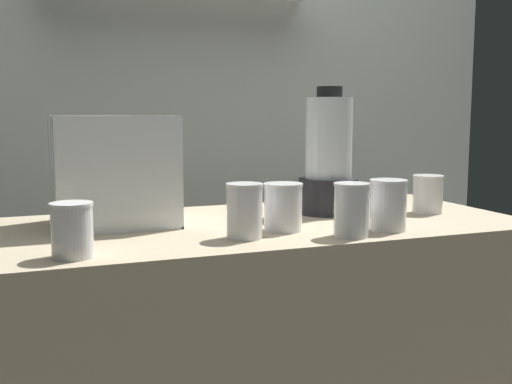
{
  "coord_description": "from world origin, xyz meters",
  "views": [
    {
      "loc": [
        -0.58,
        -1.51,
        1.19
      ],
      "look_at": [
        0.0,
        0.0,
        0.98
      ],
      "focal_mm": 44.26,
      "sensor_mm": 36.0,
      "label": 1
    }
  ],
  "objects_px": {
    "juice_cup_mango_far_left": "(72,234)",
    "juice_cup_orange_rightmost": "(428,195)",
    "juice_cup_mango_far_right": "(388,207)",
    "carrot_display_bin": "(114,191)",
    "juice_cup_orange_left": "(244,214)",
    "juice_cup_carrot_middle": "(283,210)",
    "blender_pitcher": "(328,162)",
    "juice_cup_pomegranate_right": "(351,213)"
  },
  "relations": [
    {
      "from": "juice_cup_mango_far_left",
      "to": "juice_cup_mango_far_right",
      "type": "bearing_deg",
      "value": 1.51
    },
    {
      "from": "juice_cup_orange_left",
      "to": "blender_pitcher",
      "type": "bearing_deg",
      "value": 35.75
    },
    {
      "from": "blender_pitcher",
      "to": "juice_cup_mango_far_right",
      "type": "distance_m",
      "value": 0.3
    },
    {
      "from": "juice_cup_mango_far_left",
      "to": "juice_cup_orange_left",
      "type": "relative_size",
      "value": 0.88
    },
    {
      "from": "juice_cup_pomegranate_right",
      "to": "juice_cup_orange_rightmost",
      "type": "relative_size",
      "value": 1.16
    },
    {
      "from": "blender_pitcher",
      "to": "carrot_display_bin",
      "type": "bearing_deg",
      "value": 176.71
    },
    {
      "from": "juice_cup_pomegranate_right",
      "to": "juice_cup_orange_rightmost",
      "type": "distance_m",
      "value": 0.43
    },
    {
      "from": "juice_cup_mango_far_left",
      "to": "juice_cup_mango_far_right",
      "type": "xyz_separation_m",
      "value": [
        0.74,
        0.02,
        0.01
      ]
    },
    {
      "from": "juice_cup_mango_far_left",
      "to": "juice_cup_orange_rightmost",
      "type": "bearing_deg",
      "value": 11.5
    },
    {
      "from": "juice_cup_mango_far_left",
      "to": "juice_cup_orange_rightmost",
      "type": "distance_m",
      "value": 1.01
    },
    {
      "from": "carrot_display_bin",
      "to": "juice_cup_mango_far_left",
      "type": "distance_m",
      "value": 0.36
    },
    {
      "from": "carrot_display_bin",
      "to": "blender_pitcher",
      "type": "relative_size",
      "value": 0.84
    },
    {
      "from": "juice_cup_orange_left",
      "to": "juice_cup_pomegranate_right",
      "type": "relative_size",
      "value": 1.01
    },
    {
      "from": "carrot_display_bin",
      "to": "juice_cup_orange_rightmost",
      "type": "bearing_deg",
      "value": -8.82
    },
    {
      "from": "juice_cup_carrot_middle",
      "to": "juice_cup_mango_far_right",
      "type": "bearing_deg",
      "value": -19.82
    },
    {
      "from": "juice_cup_orange_left",
      "to": "juice_cup_pomegranate_right",
      "type": "xyz_separation_m",
      "value": [
        0.24,
        -0.07,
        -0.0
      ]
    },
    {
      "from": "juice_cup_orange_left",
      "to": "juice_cup_mango_far_left",
      "type": "bearing_deg",
      "value": -171.88
    },
    {
      "from": "juice_cup_mango_far_left",
      "to": "juice_cup_carrot_middle",
      "type": "xyz_separation_m",
      "value": [
        0.5,
        0.11,
        0.0
      ]
    },
    {
      "from": "carrot_display_bin",
      "to": "juice_cup_mango_far_right",
      "type": "xyz_separation_m",
      "value": [
        0.61,
        -0.32,
        -0.03
      ]
    },
    {
      "from": "blender_pitcher",
      "to": "juice_cup_pomegranate_right",
      "type": "bearing_deg",
      "value": -108.2
    },
    {
      "from": "carrot_display_bin",
      "to": "juice_cup_carrot_middle",
      "type": "relative_size",
      "value": 2.56
    },
    {
      "from": "juice_cup_pomegranate_right",
      "to": "carrot_display_bin",
      "type": "bearing_deg",
      "value": 144.35
    },
    {
      "from": "juice_cup_mango_far_left",
      "to": "juice_cup_orange_rightmost",
      "type": "relative_size",
      "value": 1.03
    },
    {
      "from": "juice_cup_mango_far_right",
      "to": "juice_cup_orange_rightmost",
      "type": "relative_size",
      "value": 1.15
    },
    {
      "from": "juice_cup_mango_far_right",
      "to": "juice_cup_pomegranate_right",
      "type": "bearing_deg",
      "value": -164.0
    },
    {
      "from": "juice_cup_carrot_middle",
      "to": "blender_pitcher",
      "type": "bearing_deg",
      "value": 41.06
    },
    {
      "from": "juice_cup_orange_rightmost",
      "to": "juice_cup_orange_left",
      "type": "bearing_deg",
      "value": -166.41
    },
    {
      "from": "carrot_display_bin",
      "to": "juice_cup_mango_far_right",
      "type": "bearing_deg",
      "value": -27.38
    },
    {
      "from": "juice_cup_mango_far_left",
      "to": "juice_cup_orange_left",
      "type": "distance_m",
      "value": 0.39
    },
    {
      "from": "carrot_display_bin",
      "to": "juice_cup_orange_rightmost",
      "type": "xyz_separation_m",
      "value": [
        0.86,
        -0.13,
        -0.04
      ]
    },
    {
      "from": "juice_cup_carrot_middle",
      "to": "juice_cup_orange_rightmost",
      "type": "relative_size",
      "value": 1.08
    },
    {
      "from": "juice_cup_orange_left",
      "to": "juice_cup_carrot_middle",
      "type": "bearing_deg",
      "value": 23.48
    },
    {
      "from": "carrot_display_bin",
      "to": "juice_cup_orange_left",
      "type": "relative_size",
      "value": 2.35
    },
    {
      "from": "juice_cup_orange_left",
      "to": "juice_cup_pomegranate_right",
      "type": "bearing_deg",
      "value": -16.35
    },
    {
      "from": "juice_cup_pomegranate_right",
      "to": "juice_cup_orange_rightmost",
      "type": "bearing_deg",
      "value": 30.37
    },
    {
      "from": "carrot_display_bin",
      "to": "juice_cup_pomegranate_right",
      "type": "xyz_separation_m",
      "value": [
        0.49,
        -0.35,
        -0.03
      ]
    },
    {
      "from": "juice_cup_carrot_middle",
      "to": "juice_cup_pomegranate_right",
      "type": "bearing_deg",
      "value": -45.43
    },
    {
      "from": "juice_cup_pomegranate_right",
      "to": "juice_cup_mango_far_right",
      "type": "bearing_deg",
      "value": 16.0
    },
    {
      "from": "juice_cup_orange_left",
      "to": "juice_cup_mango_far_right",
      "type": "bearing_deg",
      "value": -5.59
    },
    {
      "from": "juice_cup_carrot_middle",
      "to": "juice_cup_mango_far_right",
      "type": "xyz_separation_m",
      "value": [
        0.24,
        -0.09,
        0.01
      ]
    },
    {
      "from": "juice_cup_mango_far_right",
      "to": "juice_cup_orange_rightmost",
      "type": "height_order",
      "value": "juice_cup_mango_far_right"
    },
    {
      "from": "blender_pitcher",
      "to": "juice_cup_pomegranate_right",
      "type": "distance_m",
      "value": 0.34
    }
  ]
}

